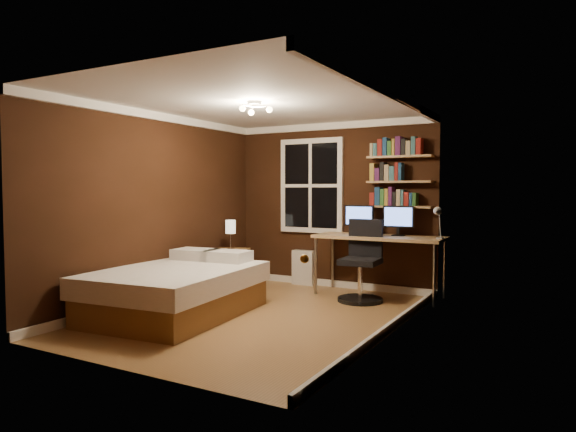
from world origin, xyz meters
The scene contains 24 objects.
floor centered at (0.00, 0.00, 0.00)m, with size 4.20×4.20×0.00m, color olive.
wall_back centered at (0.00, 2.10, 1.25)m, with size 3.20×0.04×2.50m, color black.
wall_left centered at (-1.60, 0.00, 1.25)m, with size 0.04×4.20×2.50m, color black.
wall_right centered at (1.60, 0.00, 1.25)m, with size 0.04×4.20×2.50m, color black.
ceiling centered at (0.00, 0.00, 2.50)m, with size 3.20×4.20×0.02m, color white.
window centered at (-0.35, 2.06, 1.55)m, with size 1.06×0.06×1.46m, color white.
door centered at (1.59, -1.55, 1.02)m, with size 0.03×0.82×2.05m, color black, non-canonical shape.
door_knob centered at (1.55, -1.85, 1.00)m, with size 0.06×0.06×0.06m, color gold.
ceiling_fixture centered at (0.00, -0.10, 2.40)m, with size 0.44×0.44×0.18m, color beige, non-canonical shape.
bookshelf_lower centered at (1.08, 1.98, 1.25)m, with size 0.92×0.22×0.03m, color #9D7A4C.
books_row_lower centered at (1.08, 1.98, 1.38)m, with size 0.66×0.16×0.23m, color maroon, non-canonical shape.
bookshelf_middle centered at (1.08, 1.98, 1.60)m, with size 0.92×0.22×0.03m, color #9D7A4C.
books_row_middle centered at (1.08, 1.98, 1.73)m, with size 0.42×0.16×0.23m, color navy, non-canonical shape.
bookshelf_upper centered at (1.08, 1.98, 1.95)m, with size 0.92×0.22×0.03m, color #9D7A4C.
books_row_upper centered at (1.08, 1.98, 2.08)m, with size 0.66×0.16×0.23m, color #2C6129, non-canonical shape.
bed centered at (-0.87, -0.44, 0.30)m, with size 1.66×2.18×0.70m.
nightstand centered at (-1.23, 1.14, 0.30)m, with size 0.48×0.48×0.60m, color brown.
bedside_lamp centered at (-1.23, 1.14, 0.82)m, with size 0.15×0.15×0.43m, color beige, non-canonical shape.
radiator centered at (-0.45, 2.00, 0.27)m, with size 0.36×0.13×0.54m, color silver.
desk centered at (0.87, 1.74, 0.79)m, with size 1.79×0.67×0.85m.
monitor_left centered at (0.53, 1.83, 1.06)m, with size 0.43×0.12×0.42m, color black, non-canonical shape.
monitor_right centered at (1.11, 1.83, 1.06)m, with size 0.43×0.12×0.42m, color black, non-canonical shape.
desk_lamp centered at (1.71, 1.60, 1.07)m, with size 0.14×0.32×0.44m, color silver, non-canonical shape.
office_chair centered at (0.76, 1.35, 0.43)m, with size 0.60×0.60×1.09m.
Camera 1 is at (3.22, -5.08, 1.50)m, focal length 32.00 mm.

